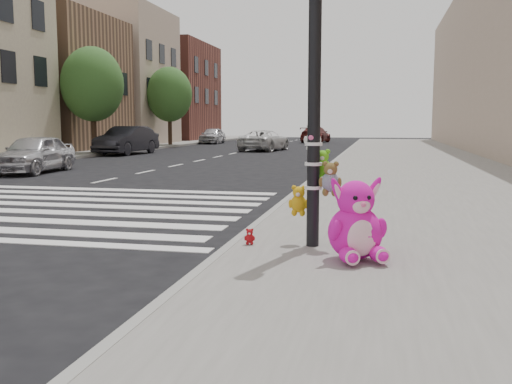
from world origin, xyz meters
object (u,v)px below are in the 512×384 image
(signal_pole, at_px, (316,119))
(car_white_near, at_px, (265,141))
(pink_bunny, at_px, (356,226))
(red_teddy, at_px, (250,236))
(car_dark_far, at_px, (127,140))
(car_silver_far, at_px, (34,154))

(signal_pole, height_order, car_white_near, signal_pole)
(pink_bunny, distance_m, red_teddy, 1.51)
(car_dark_far, relative_size, car_white_near, 1.03)
(red_teddy, height_order, car_white_near, car_white_near)
(car_white_near, bearing_deg, car_dark_far, 49.56)
(pink_bunny, relative_size, car_dark_far, 0.21)
(signal_pole, xyz_separation_m, car_dark_far, (-12.42, 21.10, -0.99))
(red_teddy, bearing_deg, signal_pole, 0.87)
(signal_pole, bearing_deg, car_dark_far, 120.48)
(pink_bunny, xyz_separation_m, car_white_near, (-6.61, 27.31, 0.08))
(red_teddy, bearing_deg, pink_bunny, -29.76)
(car_silver_far, bearing_deg, car_dark_far, 93.43)
(car_silver_far, relative_size, car_white_near, 0.86)
(car_white_near, bearing_deg, red_teddy, 109.61)
(signal_pole, height_order, red_teddy, signal_pole)
(red_teddy, xyz_separation_m, car_silver_far, (-9.90, 10.29, 0.40))
(signal_pole, height_order, car_silver_far, signal_pole)
(signal_pole, relative_size, car_white_near, 0.90)
(pink_bunny, relative_size, car_white_near, 0.22)
(signal_pole, bearing_deg, red_teddy, -171.16)
(car_dark_far, bearing_deg, pink_bunny, -55.32)
(signal_pole, xyz_separation_m, car_silver_far, (-10.71, 10.16, -1.09))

